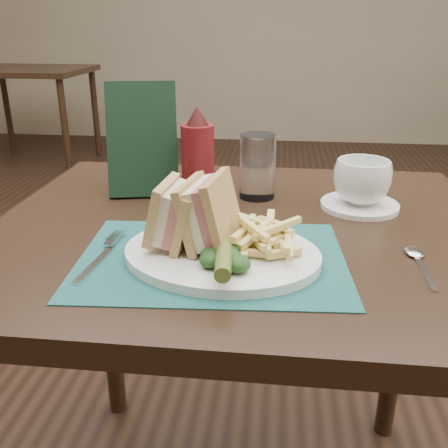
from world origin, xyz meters
name	(u,v)px	position (x,y,z in m)	size (l,w,h in m)	color
floor	(251,377)	(0.00, 0.00, 0.00)	(7.00, 7.00, 0.00)	black
wall_back	(274,140)	(0.00, 3.50, 0.00)	(6.00, 6.00, 0.00)	gray
table_main	(240,390)	(0.00, -0.50, 0.38)	(0.90, 0.75, 0.75)	black
table_bg_left	(34,117)	(-1.88, 2.44, 0.38)	(0.90, 0.75, 0.75)	black
placemat	(212,259)	(-0.03, -0.65, 0.75)	(0.40, 0.29, 0.00)	#184E4A
plate	(222,254)	(-0.02, -0.65, 0.76)	(0.30, 0.24, 0.01)	white
sandwich_half_a	(162,212)	(-0.11, -0.63, 0.82)	(0.06, 0.10, 0.09)	tan
sandwich_half_b	(196,210)	(-0.06, -0.63, 0.82)	(0.06, 0.11, 0.10)	tan
kale_garnish	(218,257)	(-0.02, -0.70, 0.78)	(0.11, 0.08, 0.03)	#173513
pickle_spear	(224,256)	(-0.01, -0.72, 0.79)	(0.02, 0.02, 0.12)	#506325
fries_pile	(264,231)	(0.04, -0.63, 0.79)	(0.18, 0.20, 0.05)	#EED777
fork	(101,253)	(-0.20, -0.66, 0.76)	(0.03, 0.17, 0.01)	silver
spoon	(422,264)	(0.28, -0.64, 0.76)	(0.03, 0.15, 0.01)	silver
saucer	(359,205)	(0.22, -0.39, 0.76)	(0.15, 0.15, 0.01)	white
coffee_cup	(362,182)	(0.22, -0.39, 0.80)	(0.11, 0.11, 0.09)	white
drinking_glass	(258,166)	(0.02, -0.35, 0.81)	(0.07, 0.07, 0.13)	white
ketchup_bottle	(198,154)	(-0.10, -0.37, 0.84)	(0.07, 0.07, 0.19)	#5F1014
check_presenter	(142,140)	(-0.22, -0.35, 0.86)	(0.14, 0.02, 0.23)	black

